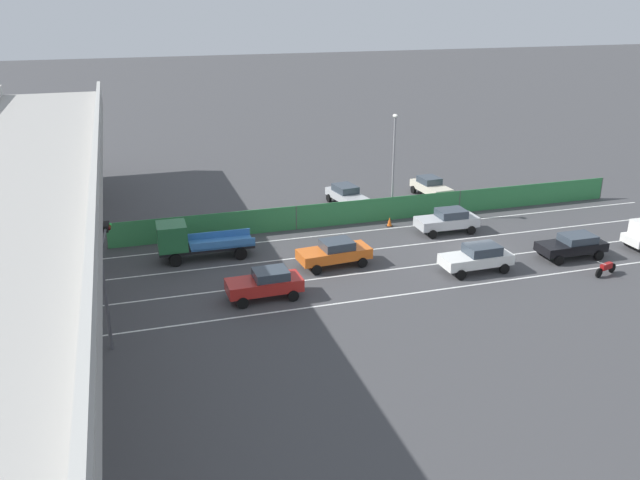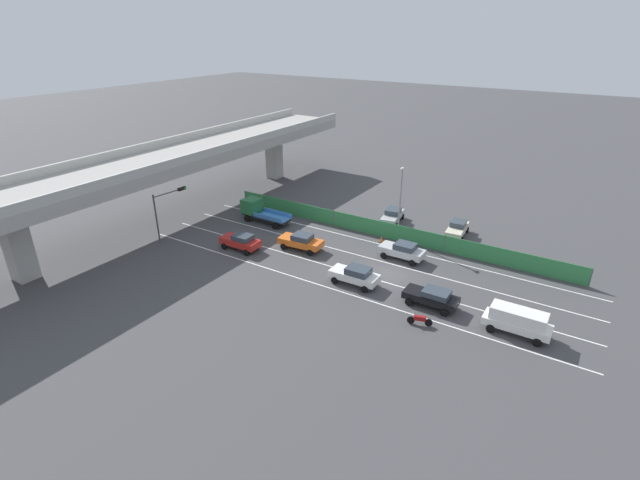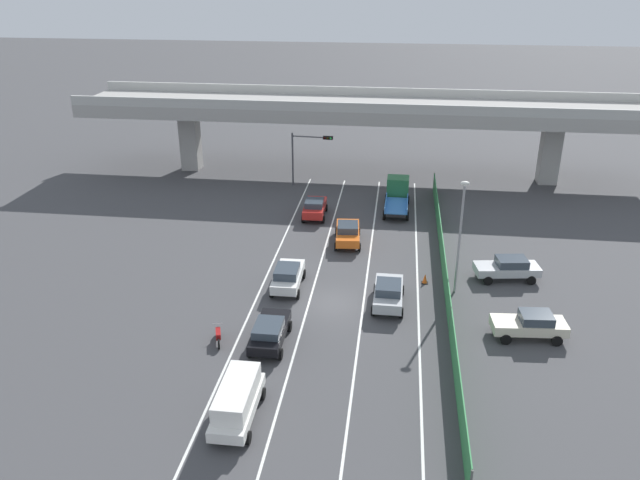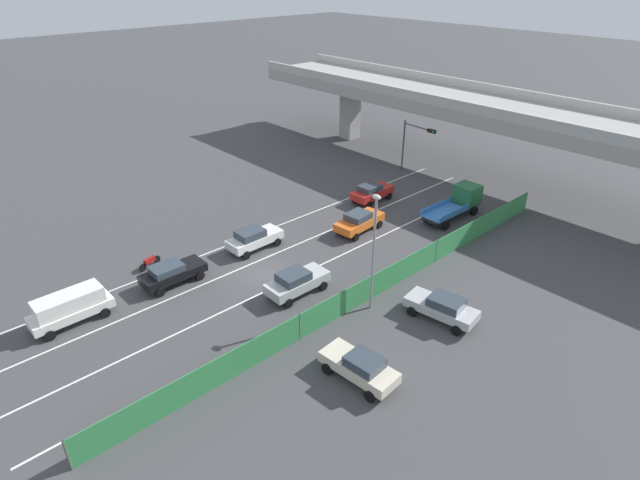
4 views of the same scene
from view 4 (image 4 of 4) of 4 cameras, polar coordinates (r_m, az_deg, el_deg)
The scene contains 20 objects.
ground_plane at distance 37.25m, azimuth -6.15°, elevation -3.77°, with size 300.00×300.00×0.00m, color #424244.
lane_line_left_edge at distance 42.96m, azimuth -6.42°, elevation 0.88°, with size 0.14×43.60×0.01m, color silver.
lane_line_mid_left at distance 40.45m, azimuth -3.39°, elevation -0.84°, with size 0.14×43.60×0.01m, color silver.
lane_line_mid_right at distance 38.10m, azimuth 0.04°, elevation -2.78°, with size 0.14×43.60×0.01m, color silver.
lane_line_right_edge at distance 35.96m, azimuth 3.90°, elevation -4.94°, with size 0.14×43.60×0.01m, color silver.
elevated_overpass at distance 54.19m, azimuth 18.05°, elevation 13.19°, with size 58.33×8.76×8.46m.
green_fence at distance 34.47m, azimuth 6.13°, elevation -4.91°, with size 0.10×39.70×1.79m.
car_sedan_silver at distance 34.57m, azimuth -2.61°, elevation -4.57°, with size 2.06×4.45×1.70m.
car_van_white at distance 35.30m, azimuth -25.79°, elevation -6.57°, with size 1.99×4.85×2.01m.
car_sedan_red at distance 48.17m, azimuth 5.70°, elevation 5.29°, with size 2.06×4.27×1.68m.
car_taxi_orange at distance 42.62m, azimuth 4.32°, elevation 2.12°, with size 2.35×4.71×1.67m.
car_sedan_black at distance 37.04m, azimuth -15.99°, elevation -3.43°, with size 2.00×4.44×1.54m.
car_hatchback_white at distance 40.14m, azimuth -7.30°, elevation 0.23°, with size 2.05×4.45×1.69m.
flatbed_truck_blue at distance 46.74m, azimuth 15.12°, elevation 4.15°, with size 2.31×6.12×2.52m.
motorcycle at distance 39.62m, azimuth -18.21°, elevation -2.28°, with size 0.79×1.89×0.93m.
parked_sedan_cream at distance 28.17m, azimuth 4.41°, elevation -13.67°, with size 4.45×2.20×1.63m.
parked_wagon_silver at distance 33.10m, azimuth 13.31°, elevation -7.17°, with size 4.66×2.48×1.62m.
traffic_light at distance 54.36m, azimuth 10.37°, elevation 10.96°, with size 4.14×0.66×5.36m.
street_lamp at distance 31.36m, azimuth 5.95°, elevation -0.35°, with size 0.60×0.36×7.90m.
traffic_cone at distance 35.39m, azimuth 4.30°, elevation -4.92°, with size 0.47×0.47×0.71m.
Camera 4 is at (25.78, -18.26, 19.74)m, focal length 29.11 mm.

